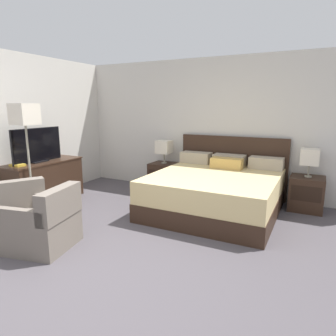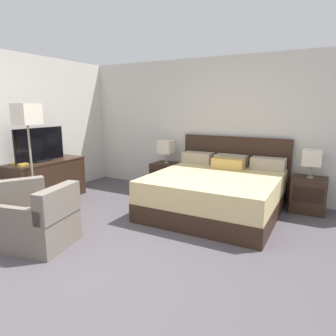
{
  "view_description": "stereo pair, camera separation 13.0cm",
  "coord_description": "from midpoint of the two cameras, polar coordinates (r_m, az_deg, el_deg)",
  "views": [
    {
      "loc": [
        2.0,
        -2.12,
        1.68
      ],
      "look_at": [
        -0.01,
        1.85,
        0.75
      ],
      "focal_mm": 32.0,
      "sensor_mm": 36.0,
      "label": 1
    },
    {
      "loc": [
        2.12,
        -2.06,
        1.68
      ],
      "look_at": [
        -0.01,
        1.85,
        0.75
      ],
      "focal_mm": 32.0,
      "sensor_mm": 36.0,
      "label": 2
    }
  ],
  "objects": [
    {
      "name": "nightstand_left",
      "position": [
        6.03,
        -1.35,
        -1.67
      ],
      "size": [
        0.52,
        0.47,
        0.56
      ],
      "color": "#332116",
      "rests_on": "ground"
    },
    {
      "name": "armchair_by_window",
      "position": [
        4.58,
        -27.73,
        -7.34
      ],
      "size": [
        0.94,
        0.93,
        0.76
      ],
      "color": "#70665B",
      "rests_on": "ground"
    },
    {
      "name": "floor_lamp",
      "position": [
        5.03,
        -26.22,
        7.88
      ],
      "size": [
        0.32,
        0.32,
        1.71
      ],
      "color": "gray",
      "rests_on": "ground"
    },
    {
      "name": "table_lamp_left",
      "position": [
        5.92,
        -1.37,
        4.0
      ],
      "size": [
        0.28,
        0.28,
        0.45
      ],
      "color": "gray",
      "rests_on": "nightstand_left"
    },
    {
      "name": "wall_back",
      "position": [
        5.88,
        6.38,
        7.8
      ],
      "size": [
        6.38,
        0.06,
        2.56
      ],
      "primitive_type": "cube",
      "color": "beige",
      "rests_on": "ground"
    },
    {
      "name": "wall_left",
      "position": [
        5.84,
        -26.6,
        6.62
      ],
      "size": [
        0.06,
        5.17,
        2.56
      ],
      "primitive_type": "cube",
      "color": "beige",
      "rests_on": "ground"
    },
    {
      "name": "dresser",
      "position": [
        5.77,
        -23.12,
        -2.26
      ],
      "size": [
        0.56,
        1.38,
        0.73
      ],
      "color": "#332116",
      "rests_on": "ground"
    },
    {
      "name": "nightstand_right",
      "position": [
        5.35,
        24.22,
        -4.46
      ],
      "size": [
        0.52,
        0.47,
        0.56
      ],
      "color": "#332116",
      "rests_on": "ground"
    },
    {
      "name": "book_red_cover",
      "position": [
        5.41,
        -27.36,
        0.51
      ],
      "size": [
        0.22,
        0.16,
        0.04
      ],
      "primitive_type": "cube",
      "rotation": [
        0.0,
        0.0,
        0.0
      ],
      "color": "gold",
      "rests_on": "dresser"
    },
    {
      "name": "armchair_companion",
      "position": [
        3.94,
        -23.32,
        -9.97
      ],
      "size": [
        0.82,
        0.81,
        0.76
      ],
      "color": "#70665B",
      "rests_on": "ground"
    },
    {
      "name": "ground_plane",
      "position": [
        3.38,
        -16.12,
        -18.48
      ],
      "size": [
        10.11,
        10.11,
        0.0
      ],
      "primitive_type": "plane",
      "color": "#4C474C"
    },
    {
      "name": "tv",
      "position": [
        5.6,
        -24.25,
        3.89
      ],
      "size": [
        0.18,
        0.97,
        0.58
      ],
      "color": "black",
      "rests_on": "dresser"
    },
    {
      "name": "table_lamp_right",
      "position": [
        5.23,
        24.77,
        1.9
      ],
      "size": [
        0.28,
        0.28,
        0.45
      ],
      "color": "gray",
      "rests_on": "nightstand_right"
    },
    {
      "name": "bed",
      "position": [
        4.89,
        8.35,
        -4.28
      ],
      "size": [
        1.98,
        2.02,
        1.13
      ],
      "color": "#332116",
      "rests_on": "ground"
    }
  ]
}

